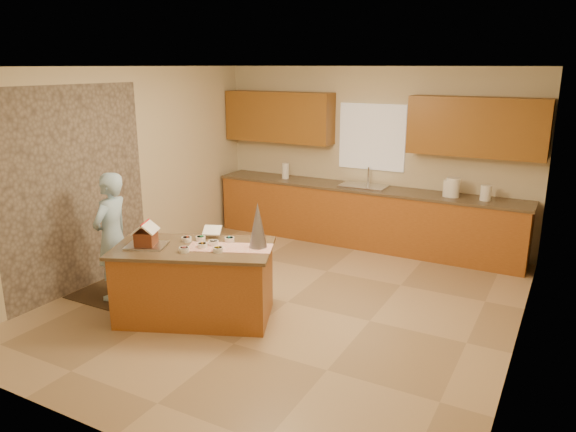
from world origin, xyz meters
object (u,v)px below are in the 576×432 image
Objects in this scene: tinsel_tree at (258,225)px; boy at (112,236)px; island_base at (195,284)px; gingerbread_house at (146,236)px.

boy reaches higher than tinsel_tree.
island_base is 4.94× the size of gingerbread_house.
gingerbread_house is at bearing 64.89° from boy.
boy is at bearing 164.07° from gingerbread_house.
boy is 4.63× the size of gingerbread_house.
island_base is 0.74m from gingerbread_house.
tinsel_tree is at bearing 3.67° from island_base.
tinsel_tree is at bearing 91.53° from boy.
gingerbread_house reaches higher than island_base.
island_base is at bearing 28.12° from gingerbread_house.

